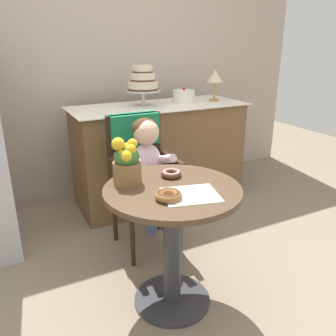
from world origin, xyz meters
The scene contains 13 objects.
ground_plane centered at (0.00, 0.00, 0.00)m, with size 8.00×8.00×0.00m, color gray.
back_wall centered at (0.00, 1.85, 1.35)m, with size 4.80×0.10×2.70m, color #B2A393.
cafe_table centered at (0.00, 0.00, 0.51)m, with size 0.72×0.72×0.72m.
wicker_chair centered at (0.11, 0.70, 0.64)m, with size 0.42×0.45×0.95m.
seated_child centered at (0.11, 0.55, 0.68)m, with size 0.27×0.32×0.73m.
paper_napkin centered at (0.03, -0.12, 0.72)m, with size 0.27×0.23×0.00m, color white.
donut_front centered at (0.06, 0.14, 0.74)m, with size 0.11×0.11×0.04m.
donut_mid centered at (-0.08, -0.12, 0.74)m, with size 0.13×0.13×0.04m.
flower_vase centered at (-0.19, 0.16, 0.84)m, with size 0.15×0.15×0.25m.
display_counter centered at (0.55, 1.30, 0.45)m, with size 1.56×0.62×0.90m.
tiered_cake_stand centered at (0.40, 1.30, 1.11)m, with size 0.30×0.30×0.34m.
round_layer_cake centered at (0.81, 1.32, 0.96)m, with size 0.20×0.20×0.14m.
table_lamp centered at (1.11, 1.27, 1.12)m, with size 0.15×0.15×0.28m.
Camera 1 is at (-0.78, -1.47, 1.43)m, focal length 37.49 mm.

